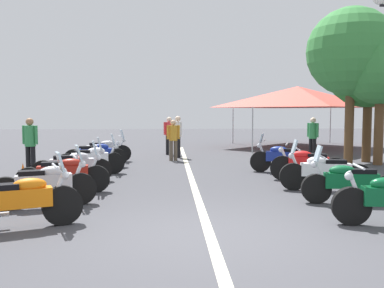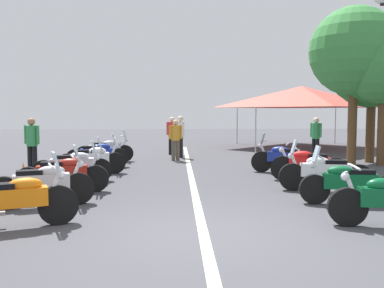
{
  "view_description": "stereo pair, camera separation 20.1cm",
  "coord_description": "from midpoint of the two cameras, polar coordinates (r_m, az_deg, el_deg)",
  "views": [
    {
      "loc": [
        -6.18,
        0.6,
        1.87
      ],
      "look_at": [
        5.12,
        0.0,
        1.0
      ],
      "focal_mm": 39.27,
      "sensor_mm": 36.0,
      "label": 1
    },
    {
      "loc": [
        -6.18,
        0.4,
        1.87
      ],
      "look_at": [
        5.12,
        0.0,
        1.0
      ],
      "focal_mm": 39.27,
      "sensor_mm": 36.0,
      "label": 2
    }
  ],
  "objects": [
    {
      "name": "motorcycle_left_row_2",
      "position": [
        10.07,
        -16.48,
        -3.81
      ],
      "size": [
        0.66,
        2.1,
        1.2
      ],
      "rotation": [
        0.0,
        0.0,
        -1.4
      ],
      "color": "black",
      "rests_on": "ground_plane"
    },
    {
      "name": "motorcycle_left_row_4",
      "position": [
        12.87,
        -12.97,
        -1.97
      ],
      "size": [
        0.71,
        2.01,
        1.21
      ],
      "rotation": [
        0.0,
        0.0,
        -1.36
      ],
      "color": "black",
      "rests_on": "ground_plane"
    },
    {
      "name": "motorcycle_left_row_5",
      "position": [
        14.32,
        -12.3,
        -1.36
      ],
      "size": [
        0.72,
        2.04,
        1.0
      ],
      "rotation": [
        0.0,
        0.0,
        -1.36
      ],
      "color": "black",
      "rests_on": "ground_plane"
    },
    {
      "name": "lane_centre_stripe",
      "position": [
        11.98,
        0.4,
        -4.57
      ],
      "size": [
        20.65,
        0.16,
        0.01
      ],
      "primitive_type": "cube",
      "color": "beige",
      "rests_on": "ground_plane"
    },
    {
      "name": "motorcycle_right_row_2",
      "position": [
        10.4,
        18.01,
        -3.55
      ],
      "size": [
        0.75,
        2.15,
        1.21
      ],
      "rotation": [
        0.0,
        0.0,
        1.41
      ],
      "color": "black",
      "rests_on": "ground_plane"
    },
    {
      "name": "motorcycle_left_row_0",
      "position": [
        7.27,
        -22.08,
        -7.02
      ],
      "size": [
        0.95,
        1.91,
        1.22
      ],
      "rotation": [
        0.0,
        0.0,
        -1.19
      ],
      "color": "black",
      "rests_on": "ground_plane"
    },
    {
      "name": "motorcycle_left_row_1",
      "position": [
        8.75,
        -18.9,
        -5.07
      ],
      "size": [
        0.88,
        1.96,
        1.21
      ],
      "rotation": [
        0.0,
        0.0,
        -1.25
      ],
      "color": "black",
      "rests_on": "ground_plane"
    },
    {
      "name": "bystander_1",
      "position": [
        17.12,
        -1.25,
        1.47
      ],
      "size": [
        0.51,
        0.32,
        1.7
      ],
      "rotation": [
        0.0,
        0.0,
        1.89
      ],
      "color": "black",
      "rests_on": "ground_plane"
    },
    {
      "name": "motorcycle_left_row_3",
      "position": [
        11.53,
        -15.3,
        -2.78
      ],
      "size": [
        0.74,
        2.06,
        1.2
      ],
      "rotation": [
        0.0,
        0.0,
        -1.35
      ],
      "color": "black",
      "rests_on": "ground_plane"
    },
    {
      "name": "event_tent",
      "position": [
        22.66,
        14.91,
        6.21
      ],
      "size": [
        6.52,
        6.52,
        3.2
      ],
      "color": "#E54C3F",
      "rests_on": "ground_plane"
    },
    {
      "name": "motorcycle_left_row_6",
      "position": [
        15.89,
        -11.29,
        -0.77
      ],
      "size": [
        0.83,
        2.08,
        1.2
      ],
      "rotation": [
        0.0,
        0.0,
        -1.3
      ],
      "color": "black",
      "rests_on": "ground_plane"
    },
    {
      "name": "bystander_3",
      "position": [
        17.23,
        16.78,
        1.19
      ],
      "size": [
        0.46,
        0.33,
        1.65
      ],
      "rotation": [
        0.0,
        0.0,
        5.3
      ],
      "color": "black",
      "rests_on": "ground_plane"
    },
    {
      "name": "motorcycle_right_row_3",
      "position": [
        11.68,
        16.01,
        -2.68
      ],
      "size": [
        0.94,
        1.96,
        1.01
      ],
      "rotation": [
        0.0,
        0.0,
        1.22
      ],
      "color": "black",
      "rests_on": "ground_plane"
    },
    {
      "name": "motorcycle_right_row_1",
      "position": [
        9.05,
        21.02,
        -4.88
      ],
      "size": [
        0.72,
        1.97,
        1.19
      ],
      "rotation": [
        0.0,
        0.0,
        1.41
      ],
      "color": "black",
      "rests_on": "ground_plane"
    },
    {
      "name": "bystander_2",
      "position": [
        16.04,
        -1.9,
        0.96
      ],
      "size": [
        0.32,
        0.5,
        1.57
      ],
      "rotation": [
        0.0,
        0.0,
        0.34
      ],
      "color": "brown",
      "rests_on": "ground_plane"
    },
    {
      "name": "bystander_4",
      "position": [
        18.31,
        -2.41,
        1.55
      ],
      "size": [
        0.32,
        0.49,
        1.65
      ],
      "rotation": [
        0.0,
        0.0,
        0.45
      ],
      "color": "black",
      "rests_on": "ground_plane"
    },
    {
      "name": "bystander_0",
      "position": [
        13.56,
        -20.51,
        0.39
      ],
      "size": [
        0.32,
        0.5,
        1.69
      ],
      "rotation": [
        0.0,
        0.0,
        2.8
      ],
      "color": "black",
      "rests_on": "ground_plane"
    },
    {
      "name": "roadside_tree_2",
      "position": [
        16.3,
        21.51,
        11.56
      ],
      "size": [
        3.15,
        3.15,
        5.59
      ],
      "color": "brown",
      "rests_on": "ground_plane"
    },
    {
      "name": "roadside_tree_1",
      "position": [
        16.16,
        24.99,
        9.6
      ],
      "size": [
        2.71,
        2.71,
        4.83
      ],
      "color": "brown",
      "rests_on": "ground_plane"
    },
    {
      "name": "traffic_cone_0",
      "position": [
        11.24,
        -21.43,
        -3.98
      ],
      "size": [
        0.36,
        0.36,
        0.61
      ],
      "color": "orange",
      "rests_on": "ground_plane"
    },
    {
      "name": "motorcycle_right_row_4",
      "position": [
        13.17,
        12.9,
        -1.82
      ],
      "size": [
        0.93,
        2.04,
        1.21
      ],
      "rotation": [
        0.0,
        0.0,
        1.25
      ],
      "color": "black",
      "rests_on": "ground_plane"
    },
    {
      "name": "ground_plane",
      "position": [
        6.48,
        2.54,
        -12.37
      ],
      "size": [
        80.0,
        80.0,
        0.0
      ],
      "primitive_type": "plane",
      "color": "#424247"
    },
    {
      "name": "roadside_tree_0",
      "position": [
        16.96,
        23.63,
        10.13
      ],
      "size": [
        3.34,
        3.34,
        5.36
      ],
      "color": "brown",
      "rests_on": "ground_plane"
    }
  ]
}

